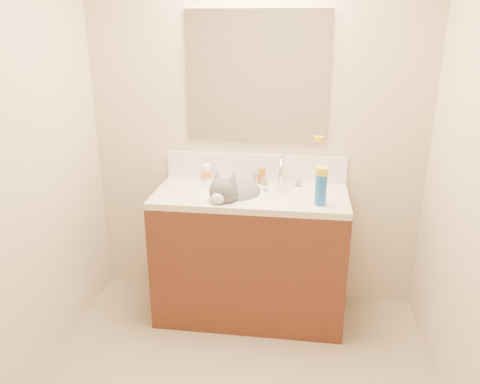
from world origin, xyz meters
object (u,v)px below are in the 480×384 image
(pill_bottle, at_px, (207,173))
(vanity_cabinet, at_px, (250,258))
(amber_bottle, at_px, (262,176))
(cat, at_px, (234,196))
(silver_jar, at_px, (256,178))
(spray_can, at_px, (321,189))
(faucet, at_px, (281,174))
(basin, at_px, (231,204))

(pill_bottle, bearing_deg, vanity_cabinet, -32.66)
(pill_bottle, xyz_separation_m, amber_bottle, (0.37, -0.01, -0.00))
(cat, xyz_separation_m, silver_jar, (0.11, 0.24, 0.05))
(spray_can, bearing_deg, faucet, 130.70)
(pill_bottle, bearing_deg, silver_jar, 1.22)
(vanity_cabinet, relative_size, spray_can, 6.52)
(basin, xyz_separation_m, pill_bottle, (-0.20, 0.23, 0.13))
(amber_bottle, height_order, spray_can, spray_can)
(faucet, height_order, spray_can, faucet)
(basin, bearing_deg, cat, -0.94)
(basin, relative_size, pill_bottle, 4.07)
(vanity_cabinet, xyz_separation_m, basin, (-0.12, -0.03, 0.38))
(basin, distance_m, pill_bottle, 0.33)
(basin, relative_size, faucet, 1.61)
(faucet, xyz_separation_m, spray_can, (0.24, -0.28, 0.01))
(basin, xyz_separation_m, faucet, (0.30, 0.17, 0.16))
(faucet, bearing_deg, basin, -150.88)
(cat, height_order, silver_jar, cat)
(faucet, bearing_deg, silver_jar, 156.23)
(faucet, height_order, amber_bottle, faucet)
(vanity_cabinet, height_order, pill_bottle, pill_bottle)
(vanity_cabinet, xyz_separation_m, amber_bottle, (0.05, 0.19, 0.50))
(cat, relative_size, pill_bottle, 4.46)
(faucet, distance_m, spray_can, 0.37)
(vanity_cabinet, distance_m, basin, 0.40)
(vanity_cabinet, distance_m, amber_bottle, 0.54)
(basin, height_order, spray_can, spray_can)
(faucet, bearing_deg, vanity_cabinet, -142.71)
(amber_bottle, bearing_deg, pill_bottle, 178.00)
(spray_can, bearing_deg, vanity_cabinet, 161.09)
(pill_bottle, bearing_deg, cat, -47.17)
(faucet, distance_m, silver_jar, 0.19)
(cat, relative_size, amber_bottle, 4.58)
(basin, xyz_separation_m, amber_bottle, (0.17, 0.22, 0.12))
(faucet, height_order, cat, faucet)
(faucet, height_order, pill_bottle, faucet)
(vanity_cabinet, distance_m, spray_can, 0.70)
(faucet, relative_size, cat, 0.57)
(vanity_cabinet, relative_size, pill_bottle, 10.85)
(spray_can, bearing_deg, amber_bottle, 137.73)
(pill_bottle, bearing_deg, spray_can, -25.22)
(vanity_cabinet, relative_size, amber_bottle, 11.14)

